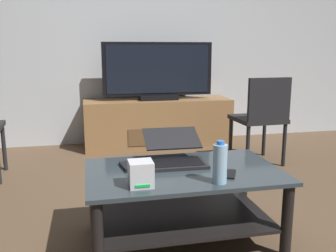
{
  "coord_description": "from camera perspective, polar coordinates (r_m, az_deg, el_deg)",
  "views": [
    {
      "loc": [
        -0.55,
        -2.1,
        1.1
      ],
      "look_at": [
        -0.01,
        0.33,
        0.58
      ],
      "focal_mm": 39.59,
      "sensor_mm": 36.0,
      "label": 1
    }
  ],
  "objects": [
    {
      "name": "back_wall",
      "position": [
        4.48,
        -5.58,
        15.52
      ],
      "size": [
        6.4,
        0.12,
        2.8
      ],
      "primitive_type": "cube",
      "color": "silver",
      "rests_on": "ground"
    },
    {
      "name": "water_bottle_near",
      "position": [
        1.89,
        8.01,
        -5.71
      ],
      "size": [
        0.07,
        0.07,
        0.22
      ],
      "color": "#99C6E5",
      "rests_on": "coffee_table"
    },
    {
      "name": "coffee_table",
      "position": [
        2.14,
        2.37,
        -10.22
      ],
      "size": [
        1.08,
        0.66,
        0.43
      ],
      "color": "#2D383D",
      "rests_on": "ground"
    },
    {
      "name": "cell_phone",
      "position": [
        2.04,
        9.32,
        -7.3
      ],
      "size": [
        0.12,
        0.16,
        0.01
      ],
      "primitive_type": "cube",
      "rotation": [
        0.0,
        0.0,
        -0.45
      ],
      "color": "black",
      "rests_on": "coffee_table"
    },
    {
      "name": "router_box",
      "position": [
        1.84,
        -4.21,
        -7.34
      ],
      "size": [
        0.12,
        0.12,
        0.13
      ],
      "color": "silver",
      "rests_on": "coffee_table"
    },
    {
      "name": "television",
      "position": [
        4.18,
        -1.54,
        8.25
      ],
      "size": [
        1.24,
        0.2,
        0.64
      ],
      "color": "black",
      "rests_on": "media_cabinet"
    },
    {
      "name": "media_cabinet",
      "position": [
        4.27,
        -1.55,
        0.52
      ],
      "size": [
        1.66,
        0.48,
        0.54
      ],
      "color": "olive",
      "rests_on": "ground"
    },
    {
      "name": "ground_plane",
      "position": [
        2.43,
        2.03,
        -15.18
      ],
      "size": [
        7.68,
        7.68,
        0.0
      ],
      "primitive_type": "plane",
      "color": "brown"
    },
    {
      "name": "dining_chair",
      "position": [
        3.63,
        14.23,
        1.61
      ],
      "size": [
        0.46,
        0.46,
        0.85
      ],
      "color": "black",
      "rests_on": "ground"
    },
    {
      "name": "laptop",
      "position": [
        2.22,
        1.04,
        -4.16
      ],
      "size": [
        0.35,
        0.39,
        0.17
      ],
      "color": "black",
      "rests_on": "coffee_table"
    },
    {
      "name": "tv_remote",
      "position": [
        2.13,
        -6.48,
        -6.24
      ],
      "size": [
        0.07,
        0.16,
        0.02
      ],
      "primitive_type": "cube",
      "rotation": [
        0.0,
        0.0,
        0.16
      ],
      "color": "black",
      "rests_on": "coffee_table"
    }
  ]
}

